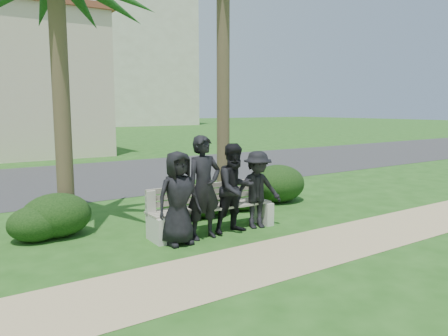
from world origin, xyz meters
The scene contains 16 objects.
ground centered at (0.00, 0.00, 0.00)m, with size 160.00×160.00×0.00m, color #1E4D16.
footpath centered at (0.00, -1.80, 0.00)m, with size 30.00×1.60×0.01m, color tan.
asphalt_street centered at (0.00, 8.00, 0.00)m, with size 160.00×8.00×0.01m, color #2D2D30.
stucco_bldg_right centered at (-1.00, 18.00, 3.66)m, with size 8.40×8.40×7.30m.
hotel_tower centered at (14.00, 55.00, 13.41)m, with size 26.00×18.00×37.30m.
park_bench centered at (-0.25, 0.05, 0.40)m, with size 2.57×0.66×0.89m.
man_a centered at (-1.17, -0.30, 0.83)m, with size 0.81×0.53×1.66m, color black.
man_b centered at (-0.61, -0.24, 0.95)m, with size 0.69×0.46×1.91m, color black.
man_c centered at (0.08, -0.26, 0.86)m, with size 0.84×0.65×1.73m, color black.
man_d centered at (0.64, -0.23, 0.78)m, with size 1.00×0.58×1.55m, color black.
hedge_a centered at (-3.20, 1.35, 0.34)m, with size 1.03×0.85×0.67m, color black.
hedge_b centered at (-2.83, 1.44, 0.42)m, with size 1.29×1.06×0.84m, color black.
hedge_c centered at (-0.18, 1.19, 0.35)m, with size 1.06×0.88×0.69m, color black.
hedge_d centered at (0.24, 1.23, 0.43)m, with size 1.32×1.09×0.86m, color black.
hedge_e centered at (1.37, 1.21, 0.34)m, with size 1.04×0.86×0.68m, color black.
hedge_f centered at (2.64, 1.45, 0.49)m, with size 1.50×1.24×0.98m, color black.
Camera 1 is at (-4.71, -6.93, 2.40)m, focal length 35.00 mm.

